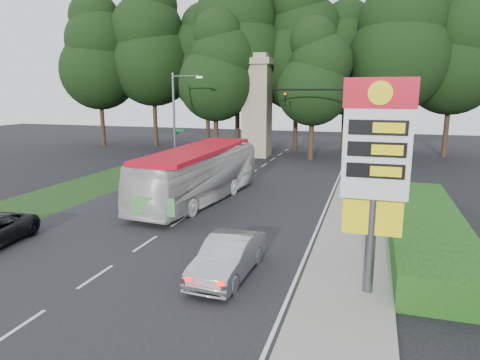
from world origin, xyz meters
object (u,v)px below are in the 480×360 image
(streetlight_signs, at_px, (176,116))
(sedan_silver, at_px, (228,257))
(gas_station_pylon, at_px, (376,159))
(traffic_signal_mast, at_px, (330,114))
(transit_bus, at_px, (199,175))
(monument, at_px, (257,105))

(streetlight_signs, relative_size, sedan_silver, 1.82)
(gas_station_pylon, relative_size, traffic_signal_mast, 0.95)
(gas_station_pylon, xyz_separation_m, transit_bus, (-9.83, 9.54, -2.85))
(streetlight_signs, xyz_separation_m, transit_bus, (6.36, -10.47, -2.84))
(gas_station_pylon, bearing_deg, monument, 111.80)
(transit_bus, bearing_deg, traffic_signal_mast, 69.22)
(traffic_signal_mast, distance_m, monument, 9.76)
(traffic_signal_mast, xyz_separation_m, sedan_silver, (-1.24, -22.02, -3.95))
(traffic_signal_mast, bearing_deg, transit_bus, -116.86)
(monument, distance_m, sedan_silver, 29.08)
(sedan_silver, bearing_deg, traffic_signal_mast, 88.95)
(traffic_signal_mast, bearing_deg, gas_station_pylon, -80.91)
(gas_station_pylon, distance_m, sedan_silver, 6.04)
(streetlight_signs, relative_size, transit_bus, 0.70)
(streetlight_signs, height_order, monument, monument)
(transit_bus, bearing_deg, sedan_silver, -55.98)
(monument, bearing_deg, streetlight_signs, -121.97)
(gas_station_pylon, height_order, monument, monument)
(traffic_signal_mast, relative_size, sedan_silver, 1.64)
(streetlight_signs, bearing_deg, gas_station_pylon, -51.04)
(traffic_signal_mast, height_order, streetlight_signs, streetlight_signs)
(streetlight_signs, height_order, sedan_silver, streetlight_signs)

